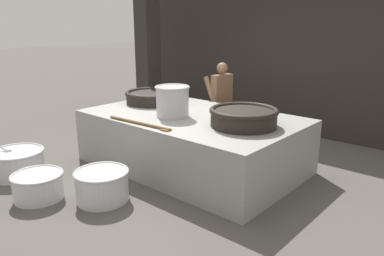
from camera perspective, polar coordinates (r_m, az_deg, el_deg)
ground_plane at (r=5.87m, az=0.00°, el=-5.76°), size 60.00×60.00×0.00m
back_wall at (r=7.85m, az=14.15°, el=11.79°), size 8.16×0.24×3.34m
support_pillar at (r=8.35m, az=-6.76°, el=12.36°), size 0.40×0.40×3.34m
hearth_platform at (r=5.73m, az=0.00°, el=-1.96°), size 3.20×1.97×0.82m
giant_wok_near at (r=6.50m, az=-5.95°, el=4.82°), size 0.95×0.95×0.20m
giant_wok_far at (r=5.02m, az=7.88°, el=1.76°), size 0.92×0.92×0.25m
stock_pot at (r=5.48m, az=-3.00°, el=4.17°), size 0.51×0.51×0.45m
stirring_paddle at (r=5.10m, az=-7.69°, el=0.66°), size 1.11×0.14×0.04m
cook at (r=6.88m, az=4.49°, el=4.35°), size 0.36×0.55×1.47m
prep_bowl_vegetables at (r=6.00m, az=-25.10°, el=-4.67°), size 0.93×0.77×0.69m
prep_bowl_meat at (r=4.84m, az=-13.55°, el=-8.32°), size 0.68×0.68×0.39m
prep_bowl_extra at (r=5.15m, az=-22.41°, el=-8.00°), size 0.64×0.64×0.34m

